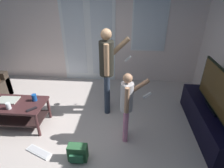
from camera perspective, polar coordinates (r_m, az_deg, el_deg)
name	(u,v)px	position (r m, az deg, el deg)	size (l,w,h in m)	color
ground_plane	(65,142)	(3.32, -14.29, -17.05)	(5.63, 4.82, 0.02)	beige
wall_back_with_doors	(90,32)	(4.75, -6.80, 15.66)	(5.63, 0.09, 2.60)	silver
coffee_table	(18,109)	(3.72, -27.17, -7.03)	(0.97, 0.57, 0.48)	#402223
tv_stand	(208,120)	(3.66, 27.69, -9.98)	(0.46, 1.75, 0.47)	black
flat_screen_tv	(217,90)	(3.35, 29.94, -1.74)	(0.08, 1.22, 0.73)	black
person_adult	(107,66)	(3.39, -1.47, 5.75)	(0.58, 0.50, 1.67)	#303C4E
person_child	(127,103)	(2.82, 4.77, -5.76)	(0.48, 0.33, 1.22)	pink
backpack	(78,153)	(2.93, -10.62, -20.33)	(0.28, 0.18, 0.27)	#2D5F37
loose_keyboard	(39,152)	(3.27, -21.83, -18.98)	(0.46, 0.29, 0.02)	white
laptop_closed	(8,100)	(3.80, -29.65, -4.38)	(0.36, 0.24, 0.02)	#B6BCAE
cup_near_edge	(34,98)	(3.56, -23.00, -3.90)	(0.08, 0.08, 0.13)	#174CA0
cup_by_laptop	(8,106)	(3.53, -29.54, -5.94)	(0.08, 0.08, 0.11)	white
tv_remote_black	(32,109)	(3.36, -23.71, -7.19)	(0.17, 0.05, 0.02)	black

